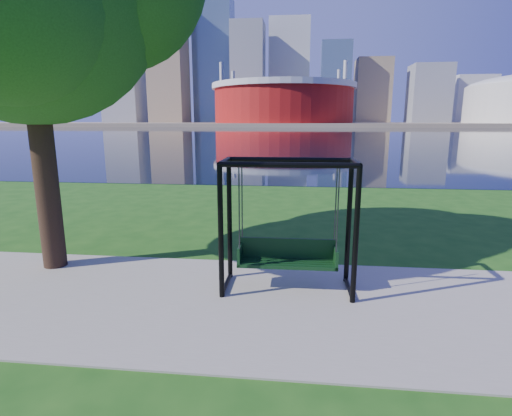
# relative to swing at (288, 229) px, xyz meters

# --- Properties ---
(ground) EXTENTS (900.00, 900.00, 0.00)m
(ground) POSITION_rel_swing_xyz_m (-0.60, -0.17, -1.15)
(ground) COLOR #1E5114
(ground) RESTS_ON ground
(path) EXTENTS (120.00, 4.00, 0.03)m
(path) POSITION_rel_swing_xyz_m (-0.60, -0.67, -1.14)
(path) COLOR #9E937F
(path) RESTS_ON ground
(river) EXTENTS (900.00, 180.00, 0.02)m
(river) POSITION_rel_swing_xyz_m (-0.60, 101.83, -1.14)
(river) COLOR black
(river) RESTS_ON ground
(far_bank) EXTENTS (900.00, 228.00, 2.00)m
(far_bank) POSITION_rel_swing_xyz_m (-0.60, 305.83, -0.15)
(far_bank) COLOR #937F60
(far_bank) RESTS_ON ground
(stadium) EXTENTS (83.00, 83.00, 32.00)m
(stadium) POSITION_rel_swing_xyz_m (-10.60, 234.83, 13.08)
(stadium) COLOR maroon
(stadium) RESTS_ON far_bank
(skyline) EXTENTS (392.00, 66.00, 96.50)m
(skyline) POSITION_rel_swing_xyz_m (-4.87, 319.22, 34.74)
(skyline) COLOR gray
(skyline) RESTS_ON far_bank
(swing) EXTENTS (2.34, 1.04, 2.38)m
(swing) POSITION_rel_swing_xyz_m (0.00, 0.00, 0.00)
(swing) COLOR black
(swing) RESTS_ON ground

